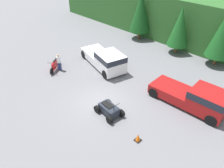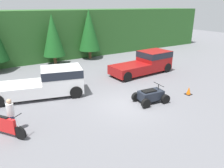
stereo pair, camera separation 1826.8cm
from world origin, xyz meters
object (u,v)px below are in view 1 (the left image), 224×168
at_px(pickup_truck_second, 106,59).
at_px(rider_person, 59,62).
at_px(pickup_truck_red, 196,97).
at_px(quad_atv, 109,110).
at_px(traffic_cone, 138,138).
at_px(dirt_bike, 55,65).

height_order(pickup_truck_second, rider_person, pickup_truck_second).
bearing_deg(rider_person, pickup_truck_red, 59.34).
xyz_separation_m(quad_atv, traffic_cone, (3.10, -0.43, -0.19)).
bearing_deg(pickup_truck_second, quad_atv, -26.98).
relative_size(dirt_bike, traffic_cone, 3.71).
xyz_separation_m(dirt_bike, quad_atv, (8.33, -0.80, -0.06)).
relative_size(dirt_bike, quad_atv, 0.93).
distance_m(pickup_truck_red, rider_person, 12.69).
bearing_deg(pickup_truck_red, rider_person, -163.83).
bearing_deg(pickup_truck_red, pickup_truck_second, -178.81).
relative_size(pickup_truck_red, quad_atv, 2.70).
bearing_deg(quad_atv, traffic_cone, -2.13).
bearing_deg(pickup_truck_second, rider_person, -114.92).
distance_m(pickup_truck_second, traffic_cone, 9.62).
bearing_deg(pickup_truck_second, traffic_cone, -16.57).
distance_m(dirt_bike, rider_person, 0.61).
height_order(dirt_bike, rider_person, rider_person).
height_order(pickup_truck_red, rider_person, pickup_truck_red).
bearing_deg(pickup_truck_red, quad_atv, -130.83).
xyz_separation_m(rider_person, traffic_cone, (11.07, -1.50, -0.67)).
distance_m(pickup_truck_second, rider_person, 4.50).
relative_size(dirt_bike, rider_person, 1.20).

